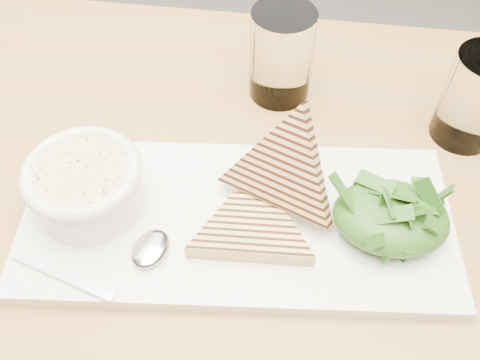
# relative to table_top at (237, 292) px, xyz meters

# --- Properties ---
(table_top) EXTENTS (1.32, 0.88, 0.04)m
(table_top) POSITION_rel_table_top_xyz_m (0.00, 0.00, 0.00)
(table_top) COLOR olive
(table_top) RESTS_ON ground
(platter) EXTENTS (0.46, 0.24, 0.02)m
(platter) POSITION_rel_table_top_xyz_m (-0.01, 0.07, 0.03)
(platter) COLOR white
(platter) RESTS_ON table_top
(soup_bowl) EXTENTS (0.11, 0.11, 0.04)m
(soup_bowl) POSITION_rel_table_top_xyz_m (-0.16, 0.06, 0.06)
(soup_bowl) COLOR white
(soup_bowl) RESTS_ON platter
(soup) EXTENTS (0.09, 0.09, 0.01)m
(soup) POSITION_rel_table_top_xyz_m (-0.16, 0.06, 0.08)
(soup) COLOR #D8C684
(soup) RESTS_ON soup_bowl
(bowl_rim) EXTENTS (0.12, 0.12, 0.01)m
(bowl_rim) POSITION_rel_table_top_xyz_m (-0.16, 0.06, 0.09)
(bowl_rim) COLOR white
(bowl_rim) RESTS_ON soup_bowl
(sandwich_flat) EXTENTS (0.15, 0.15, 0.02)m
(sandwich_flat) POSITION_rel_table_top_xyz_m (0.01, 0.05, 0.04)
(sandwich_flat) COLOR tan
(sandwich_flat) RESTS_ON platter
(sandwich_lean) EXTENTS (0.18, 0.18, 0.16)m
(sandwich_lean) POSITION_rel_table_top_xyz_m (0.03, 0.09, 0.08)
(sandwich_lean) COLOR tan
(sandwich_lean) RESTS_ON sandwich_flat
(salad_base) EXTENTS (0.11, 0.09, 0.04)m
(salad_base) POSITION_rel_table_top_xyz_m (0.14, 0.07, 0.06)
(salad_base) COLOR #153C11
(salad_base) RESTS_ON platter
(arugula_pile) EXTENTS (0.11, 0.10, 0.05)m
(arugula_pile) POSITION_rel_table_top_xyz_m (0.14, 0.07, 0.06)
(arugula_pile) COLOR #34631B
(arugula_pile) RESTS_ON platter
(spoon_bowl) EXTENTS (0.05, 0.05, 0.01)m
(spoon_bowl) POSITION_rel_table_top_xyz_m (-0.09, 0.01, 0.04)
(spoon_bowl) COLOR silver
(spoon_bowl) RESTS_ON platter
(spoon_handle) EXTENTS (0.11, 0.04, 0.00)m
(spoon_handle) POSITION_rel_table_top_xyz_m (-0.16, -0.02, 0.04)
(spoon_handle) COLOR silver
(spoon_handle) RESTS_ON platter
(glass_near) EXTENTS (0.08, 0.08, 0.12)m
(glass_near) POSITION_rel_table_top_xyz_m (0.01, 0.28, 0.08)
(glass_near) COLOR white
(glass_near) RESTS_ON table_top
(glass_far) EXTENTS (0.07, 0.07, 0.11)m
(glass_far) POSITION_rel_table_top_xyz_m (0.23, 0.23, 0.08)
(glass_far) COLOR white
(glass_far) RESTS_ON table_top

